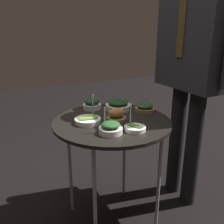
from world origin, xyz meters
TOP-DOWN VIEW (x-y plane):
  - ground_plane at (0.00, 0.00)m, footprint 8.00×8.00m
  - serving_cart at (0.00, 0.00)m, footprint 0.67×0.67m
  - bowl_asparagus_front_right at (-0.03, -0.14)m, footprint 0.14×0.14m
  - bowl_spinach_back_right at (-0.16, 0.12)m, footprint 0.16×0.16m
  - bowl_roast_front_center at (0.02, 0.02)m, footprint 0.11×0.11m
  - bowl_spinach_front_left at (0.16, -0.09)m, footprint 0.12×0.12m
  - bowl_spinach_center at (-0.24, -0.02)m, footprint 0.12×0.12m
  - bowl_asparagus_mid_left at (0.18, 0.04)m, footprint 0.11×0.11m
  - bowl_spinach_near_rim at (-0.05, 0.26)m, footprint 0.13×0.13m
  - waiter_figure at (0.01, 0.56)m, footprint 0.61×0.23m

SIDE VIEW (x-z plane):
  - ground_plane at x=0.00m, z-range 0.00..0.00m
  - serving_cart at x=0.00m, z-range 0.29..0.98m
  - bowl_asparagus_mid_left at x=0.18m, z-range 0.63..0.77m
  - bowl_asparagus_front_right at x=-0.03m, z-range 0.62..0.78m
  - bowl_spinach_near_rim at x=-0.05m, z-range 0.63..0.78m
  - bowl_spinach_front_left at x=0.16m, z-range 0.65..0.78m
  - bowl_spinach_back_right at x=-0.16m, z-range 0.65..0.78m
  - bowl_spinach_center at x=-0.24m, z-range 0.64..0.79m
  - bowl_roast_front_center at x=0.02m, z-range 0.68..0.75m
  - waiter_figure at x=0.01m, z-range 0.22..1.87m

